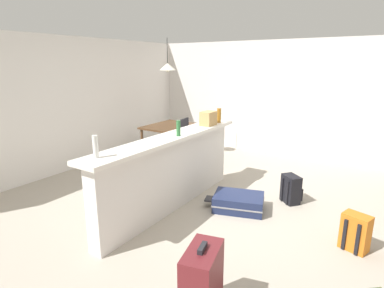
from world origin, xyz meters
name	(u,v)px	position (x,y,z in m)	size (l,w,h in m)	color
ground_plane	(211,203)	(0.00, 0.00, -0.03)	(13.00, 13.00, 0.05)	#ADA393
wall_back	(73,104)	(0.00, 3.05, 1.25)	(6.60, 0.10, 2.50)	silver
wall_right	(267,98)	(3.05, 0.30, 1.25)	(0.10, 6.00, 2.50)	silver
partition_half_wall	(172,174)	(-0.48, 0.37, 0.50)	(2.80, 0.20, 1.01)	silver
bar_countertop	(171,138)	(-0.48, 0.37, 1.03)	(2.96, 0.40, 0.05)	white
bottle_white	(95,147)	(-1.72, 0.41, 1.18)	(0.06, 0.06, 0.24)	silver
bottle_green	(178,128)	(-0.43, 0.28, 1.17)	(0.06, 0.06, 0.21)	#2D6B38
bottle_amber	(219,115)	(0.73, 0.28, 1.18)	(0.07, 0.07, 0.24)	#9E661E
grocery_bag	(208,118)	(0.44, 0.31, 1.17)	(0.26, 0.18, 0.22)	tan
dining_table	(169,129)	(1.41, 1.82, 0.65)	(1.10, 0.80, 0.74)	#4C331E
dining_chair_near_partition	(188,139)	(1.32, 1.29, 0.52)	(0.45, 0.45, 0.93)	black
pendant_lamp	(168,67)	(1.41, 1.84, 1.94)	(0.34, 0.34, 0.67)	black
suitcase_flat_navy	(238,202)	(-0.01, -0.46, 0.11)	(0.68, 0.89, 0.22)	#1E284C
backpack_black	(291,189)	(0.63, -1.01, 0.20)	(0.34, 0.34, 0.42)	black
backpack_orange	(356,233)	(-0.21, -1.96, 0.20)	(0.30, 0.32, 0.42)	orange
suitcase_upright_maroon	(202,284)	(-1.98, -1.04, 0.33)	(0.48, 0.34, 0.67)	maroon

